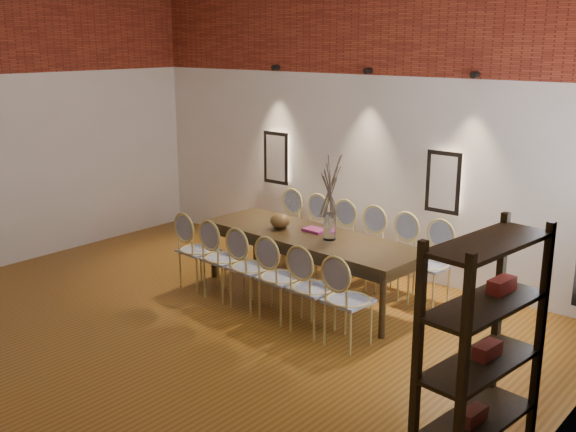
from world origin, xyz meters
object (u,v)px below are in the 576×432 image
Objects in this scene: chair_far_d at (364,248)px; chair_far_f at (430,265)px; chair_near_f at (348,300)px; shelving_rack at (480,365)px; chair_near_a at (198,250)px; bowl at (280,221)px; vase at (330,227)px; chair_far_c at (335,240)px; book at (315,230)px; chair_near_c at (251,268)px; chair_far_a at (282,227)px; chair_far_b at (308,233)px; chair_near_b at (224,259)px; chair_near_e at (313,288)px; chair_near_d at (281,278)px; chair_far_e at (396,256)px; dining_table at (310,265)px.

chair_far_d is 0.93m from chair_far_f.
shelving_rack reaches higher than chair_near_f.
chair_near_a is 3.92× the size of bowl.
chair_far_c is at bearing 121.86° from vase.
chair_near_c is at bearing -106.25° from book.
chair_far_d is 3.62× the size of book.
chair_far_c reaches higher than bowl.
chair_near_c reaches higher than bowl.
chair_far_a is at bearing 0.00° from chair_far_f.
chair_far_b is 0.52× the size of shelving_rack.
chair_near_b is 1.00× the size of chair_near_e.
chair_near_b is 1.00× the size of chair_far_d.
chair_near_a and chair_near_c have the same top height.
chair_far_a is 0.52× the size of shelving_rack.
chair_near_e is at bearing 0.00° from chair_near_c.
chair_far_d is (1.48, 1.35, 0.00)m from chair_near_a.
bowl is at bearing 134.65° from chair_near_d.
chair_far_c is at bearing -180.00° from chair_far_a.
chair_near_d is at bearing -76.06° from book.
vase reaches higher than chair_near_b.
bowl is at bearing 34.47° from chair_far_e.
chair_near_a is 2.31m from chair_near_f.
chair_far_a is 2.31m from chair_far_f.
shelving_rack reaches higher than chair_far_a.
dining_table is 2.95× the size of chair_far_f.
chair_near_f is at bearing -39.37° from book.
chair_far_c is 3.13× the size of vase.
chair_near_d is at bearing 161.82° from shelving_rack.
chair_near_c is 1.00× the size of chair_far_d.
chair_near_d is (0.92, -0.06, 0.00)m from chair_near_b.
chair_far_f is at bearing 38.12° from chair_near_b.
chair_far_c reaches higher than dining_table.
chair_far_e is (0.74, 0.68, 0.09)m from dining_table.
chair_near_b reaches higher than bowl.
chair_near_e is 1.52m from chair_far_d.
chair_near_c is 1.52m from chair_far_b.
chair_far_b is (-1.29, 1.54, 0.00)m from chair_near_e.
chair_far_c is at bearing 133.70° from chair_near_f.
chair_near_e reaches higher than bowl.
book is (-0.22, 0.87, 0.30)m from chair_near_d.
chair_near_a is at bearing 38.12° from chair_far_e.
bowl is 3.99m from shelving_rack.
chair_far_f is (0.56, 1.42, 0.00)m from chair_near_e.
dining_table is at bearing 72.33° from chair_far_d.
bowl is (-0.62, 0.72, 0.37)m from chair_near_d.
chair_far_a is at bearing 133.70° from chair_near_d.
chair_near_e and chair_far_c have the same top height.
vase is 0.73m from bowl.
chair_near_c and chair_far_b have the same top height.
book is at bearing 107.43° from chair_far_c.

